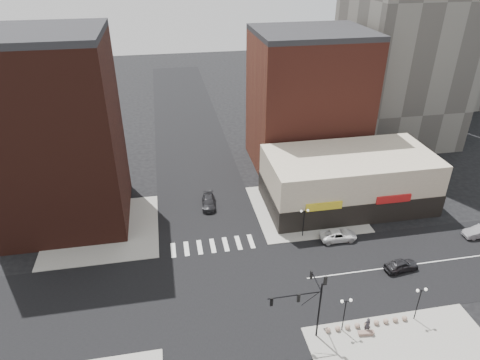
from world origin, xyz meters
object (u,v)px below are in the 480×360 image
object	(u,v)px
street_lamp_se_a	(345,307)
white_suv	(338,235)
pedestrian	(367,325)
street_lamp_se_b	(420,296)
traffic_signal	(309,298)
street_lamp_ne	(304,216)
silver_sedan	(480,232)
dark_sedan_east	(401,265)
dark_sedan_north	(209,202)
stone_bench	(366,333)

from	to	relation	value
street_lamp_se_a	white_suv	xyz separation A→B (m)	(5.43, 14.50, -2.61)
pedestrian	street_lamp_se_b	bearing A→B (deg)	-169.67
traffic_signal	street_lamp_se_b	bearing A→B (deg)	-0.82
pedestrian	street_lamp_ne	bearing A→B (deg)	-81.35
street_lamp_se_b	white_suv	distance (m)	14.95
silver_sedan	dark_sedan_east	bearing A→B (deg)	-72.18
dark_sedan_east	traffic_signal	bearing A→B (deg)	110.25
street_lamp_ne	pedestrian	world-z (taller)	street_lamp_ne
street_lamp_ne	traffic_signal	bearing A→B (deg)	-106.75
silver_sedan	dark_sedan_north	distance (m)	37.53
white_suv	dark_sedan_north	xyz separation A→B (m)	(-15.89, 11.30, 0.01)
traffic_signal	dark_sedan_north	world-z (taller)	traffic_signal
traffic_signal	white_suv	world-z (taller)	traffic_signal
traffic_signal	white_suv	distance (m)	17.56
dark_sedan_east	stone_bench	distance (m)	11.92
silver_sedan	dark_sedan_north	bearing A→B (deg)	-111.41
street_lamp_ne	dark_sedan_east	xyz separation A→B (m)	(9.55, -8.57, -2.58)
street_lamp_se_b	stone_bench	size ratio (longest dim) A/B	2.48
traffic_signal	street_lamp_ne	xyz separation A→B (m)	(4.76, 15.83, -1.67)
dark_sedan_north	stone_bench	world-z (taller)	dark_sedan_north
street_lamp_se_b	stone_bench	xyz separation A→B (m)	(-5.87, -1.00, -2.97)
stone_bench	dark_sedan_north	bearing A→B (deg)	121.00
traffic_signal	silver_sedan	size ratio (longest dim) A/B	1.74
traffic_signal	street_lamp_ne	world-z (taller)	traffic_signal
street_lamp_se_a	pedestrian	size ratio (longest dim) A/B	2.31
dark_sedan_north	stone_bench	distance (m)	29.61
silver_sedan	pedestrian	world-z (taller)	pedestrian
street_lamp_se_b	pedestrian	xyz separation A→B (m)	(-5.65, -0.62, -2.27)
silver_sedan	pedestrian	size ratio (longest dim) A/B	2.48
street_lamp_se_b	dark_sedan_north	size ratio (longest dim) A/B	0.87
dark_sedan_north	pedestrian	distance (m)	29.36
street_lamp_se_a	street_lamp_se_b	size ratio (longest dim) A/B	1.00
street_lamp_ne	silver_sedan	bearing A→B (deg)	-10.52
pedestrian	stone_bench	distance (m)	0.82
stone_bench	street_lamp_ne	bearing A→B (deg)	99.65
traffic_signal	silver_sedan	distance (m)	30.63
dark_sedan_east	dark_sedan_north	bearing A→B (deg)	42.18
street_lamp_se_b	dark_sedan_east	bearing A→B (deg)	71.06
street_lamp_se_a	white_suv	bearing A→B (deg)	69.46
street_lamp_se_a	street_lamp_se_b	xyz separation A→B (m)	(8.00, 0.00, 0.00)
street_lamp_se_b	dark_sedan_north	world-z (taller)	street_lamp_se_b
street_lamp_ne	pedestrian	xyz separation A→B (m)	(1.35, -16.62, -2.27)
street_lamp_se_b	street_lamp_ne	world-z (taller)	same
street_lamp_ne	silver_sedan	size ratio (longest dim) A/B	0.93
dark_sedan_east	street_lamp_ne	bearing A→B (deg)	41.45
traffic_signal	dark_sedan_north	xyz separation A→B (m)	(-6.69, 25.63, -4.27)
traffic_signal	stone_bench	xyz separation A→B (m)	(5.90, -1.17, -4.64)
dark_sedan_east	stone_bench	size ratio (longest dim) A/B	2.49
dark_sedan_east	stone_bench	xyz separation A→B (m)	(-8.42, -8.43, -0.39)
dark_sedan_north	pedestrian	size ratio (longest dim) A/B	2.65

